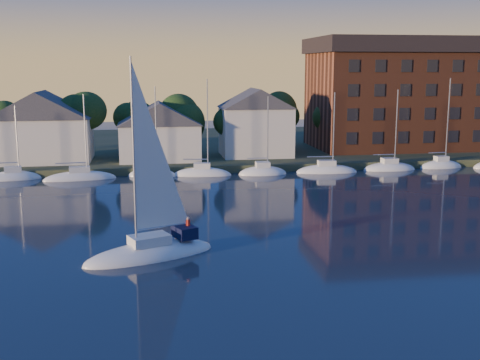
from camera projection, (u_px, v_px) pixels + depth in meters
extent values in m
plane|color=black|center=(307.00, 345.00, 30.43)|extent=(260.00, 260.00, 0.00)
cube|color=#2F3C23|center=(193.00, 149.00, 103.27)|extent=(160.00, 50.00, 2.00)
cube|color=brown|center=(206.00, 171.00, 80.93)|extent=(120.00, 3.00, 1.00)
cube|color=beige|center=(43.00, 140.00, 82.71)|extent=(13.00, 9.00, 6.00)
cube|color=beige|center=(160.00, 142.00, 84.24)|extent=(11.00, 8.00, 5.00)
cube|color=beige|center=(256.00, 132.00, 88.10)|extent=(10.00, 8.00, 7.00)
cube|color=brown|center=(407.00, 101.00, 97.10)|extent=(30.00, 16.00, 15.00)
cube|color=black|center=(410.00, 46.00, 95.49)|extent=(31.00, 17.00, 2.40)
cylinder|color=#3C2B1B|center=(20.00, 145.00, 87.19)|extent=(0.50, 0.50, 3.50)
sphere|color=#153413|center=(18.00, 114.00, 86.37)|extent=(5.40, 5.40, 5.40)
cylinder|color=#3C2B1B|center=(77.00, 144.00, 88.40)|extent=(0.50, 0.50, 3.50)
sphere|color=#153413|center=(75.00, 113.00, 87.57)|extent=(5.40, 5.40, 5.40)
cylinder|color=#3C2B1B|center=(132.00, 143.00, 89.60)|extent=(0.50, 0.50, 3.50)
sphere|color=#153413|center=(131.00, 113.00, 88.78)|extent=(5.40, 5.40, 5.40)
cylinder|color=#3C2B1B|center=(186.00, 142.00, 90.81)|extent=(0.50, 0.50, 3.50)
sphere|color=#153413|center=(185.00, 112.00, 89.98)|extent=(5.40, 5.40, 5.40)
cylinder|color=#3C2B1B|center=(238.00, 141.00, 92.01)|extent=(0.50, 0.50, 3.50)
sphere|color=#153413|center=(238.00, 111.00, 91.19)|extent=(5.40, 5.40, 5.40)
cylinder|color=#3C2B1B|center=(289.00, 140.00, 93.21)|extent=(0.50, 0.50, 3.50)
sphere|color=#153413|center=(289.00, 111.00, 92.39)|extent=(5.40, 5.40, 5.40)
cylinder|color=#3C2B1B|center=(339.00, 139.00, 94.42)|extent=(0.50, 0.50, 3.50)
sphere|color=#153413|center=(339.00, 110.00, 93.60)|extent=(5.40, 5.40, 5.40)
cylinder|color=#3C2B1B|center=(387.00, 138.00, 95.62)|extent=(0.50, 0.50, 3.50)
sphere|color=#153413|center=(388.00, 110.00, 94.80)|extent=(5.40, 5.40, 5.40)
cylinder|color=#3C2B1B|center=(434.00, 137.00, 96.83)|extent=(0.50, 0.50, 3.50)
sphere|color=#153413|center=(436.00, 109.00, 96.00)|extent=(5.40, 5.40, 5.40)
cylinder|color=#3C2B1B|center=(480.00, 136.00, 98.03)|extent=(0.50, 0.50, 3.50)
ellipsoid|color=white|center=(16.00, 181.00, 74.41)|extent=(7.50, 2.40, 2.20)
cube|color=silver|center=(15.00, 170.00, 74.16)|extent=(2.10, 1.32, 0.70)
cylinder|color=#A5A8AD|center=(19.00, 133.00, 73.42)|extent=(0.16, 0.16, 10.00)
cylinder|color=#A5A8AD|center=(8.00, 164.00, 73.88)|extent=(3.15, 0.12, 0.12)
ellipsoid|color=white|center=(82.00, 179.00, 75.61)|extent=(7.50, 2.40, 2.20)
cube|color=silver|center=(82.00, 169.00, 75.37)|extent=(2.10, 1.32, 0.70)
cylinder|color=#A5A8AD|center=(86.00, 132.00, 74.62)|extent=(0.16, 0.16, 10.00)
cylinder|color=#A5A8AD|center=(74.00, 162.00, 75.09)|extent=(3.15, 0.12, 0.12)
ellipsoid|color=white|center=(146.00, 177.00, 76.81)|extent=(7.50, 2.40, 2.20)
cube|color=silver|center=(146.00, 167.00, 76.57)|extent=(2.10, 1.32, 0.70)
cylinder|color=#A5A8AD|center=(151.00, 131.00, 75.83)|extent=(0.16, 0.16, 10.00)
cylinder|color=#A5A8AD|center=(139.00, 161.00, 76.29)|extent=(3.15, 0.12, 0.12)
ellipsoid|color=white|center=(209.00, 175.00, 78.02)|extent=(7.50, 2.40, 2.20)
cube|color=silver|center=(208.00, 165.00, 77.78)|extent=(2.10, 1.32, 0.70)
cylinder|color=#A5A8AD|center=(214.00, 130.00, 77.03)|extent=(0.16, 0.16, 10.00)
cylinder|color=#A5A8AD|center=(202.00, 159.00, 77.50)|extent=(3.15, 0.12, 0.12)
ellipsoid|color=white|center=(269.00, 174.00, 79.22)|extent=(7.50, 2.40, 2.20)
cube|color=silver|center=(269.00, 164.00, 78.98)|extent=(2.10, 1.32, 0.70)
cylinder|color=#A5A8AD|center=(275.00, 129.00, 78.24)|extent=(0.16, 0.16, 10.00)
cylinder|color=#A5A8AD|center=(263.00, 158.00, 78.70)|extent=(3.15, 0.12, 0.12)
ellipsoid|color=white|center=(327.00, 172.00, 80.43)|extent=(7.50, 2.40, 2.20)
cube|color=silver|center=(328.00, 162.00, 80.19)|extent=(2.10, 1.32, 0.70)
cylinder|color=#A5A8AD|center=(334.00, 128.00, 79.44)|extent=(0.16, 0.16, 10.00)
cylinder|color=#A5A8AD|center=(322.00, 156.00, 79.91)|extent=(3.15, 0.12, 0.12)
ellipsoid|color=white|center=(384.00, 170.00, 81.63)|extent=(7.50, 2.40, 2.20)
cube|color=silver|center=(385.00, 161.00, 81.39)|extent=(2.10, 1.32, 0.70)
cylinder|color=#A5A8AD|center=(392.00, 127.00, 80.65)|extent=(0.16, 0.16, 10.00)
cylinder|color=#A5A8AD|center=(379.00, 155.00, 81.11)|extent=(3.15, 0.12, 0.12)
ellipsoid|color=white|center=(439.00, 169.00, 82.84)|extent=(7.50, 2.40, 2.20)
cube|color=silver|center=(440.00, 160.00, 82.60)|extent=(2.10, 1.32, 0.70)
cylinder|color=#A5A8AD|center=(447.00, 126.00, 81.85)|extent=(0.16, 0.16, 10.00)
cylinder|color=#A5A8AD|center=(435.00, 154.00, 82.32)|extent=(3.15, 0.12, 0.12)
ellipsoid|color=white|center=(150.00, 257.00, 44.55)|extent=(10.72, 6.91, 2.20)
cube|color=silver|center=(149.00, 240.00, 44.31)|extent=(3.34, 2.76, 0.70)
cylinder|color=#A5A8AD|center=(133.00, 154.00, 42.60)|extent=(0.16, 0.16, 13.64)
cylinder|color=#A5A8AD|center=(163.00, 227.00, 44.72)|extent=(4.03, 1.73, 0.12)
cube|color=black|center=(184.00, 232.00, 45.72)|extent=(2.04, 2.36, 0.90)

